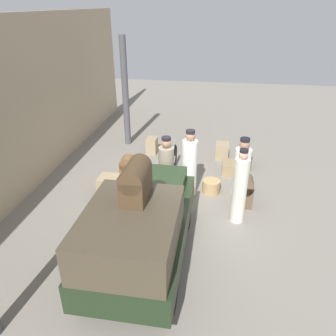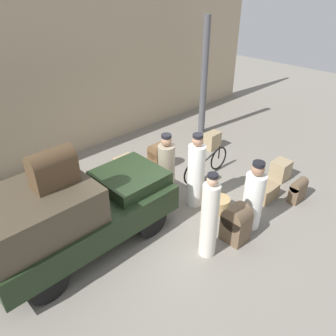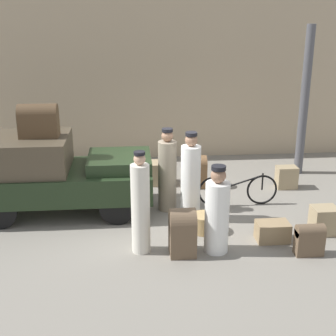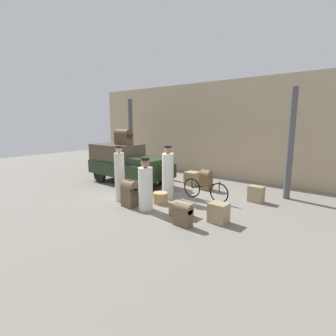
% 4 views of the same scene
% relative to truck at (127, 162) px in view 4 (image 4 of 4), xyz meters
% --- Properties ---
extents(ground_plane, '(30.00, 30.00, 0.00)m').
position_rel_truck_xyz_m(ground_plane, '(2.24, -0.33, -0.90)').
color(ground_plane, gray).
extents(station_building_facade, '(16.00, 0.15, 4.50)m').
position_rel_truck_xyz_m(station_building_facade, '(2.24, 3.74, 1.35)').
color(station_building_facade, tan).
rests_on(station_building_facade, ground).
extents(canopy_pillar_left, '(0.22, 0.22, 3.78)m').
position_rel_truck_xyz_m(canopy_pillar_left, '(-1.88, 1.96, 0.99)').
color(canopy_pillar_left, '#4C4C51').
rests_on(canopy_pillar_left, ground).
extents(canopy_pillar_right, '(0.22, 0.22, 3.78)m').
position_rel_truck_xyz_m(canopy_pillar_right, '(6.08, 1.96, 0.99)').
color(canopy_pillar_right, '#4C4C51').
rests_on(canopy_pillar_right, ground).
extents(truck, '(3.75, 1.68, 1.66)m').
position_rel_truck_xyz_m(truck, '(0.00, 0.00, 0.00)').
color(truck, black).
rests_on(truck, ground).
extents(bicycle, '(1.76, 0.04, 0.73)m').
position_rel_truck_xyz_m(bicycle, '(3.99, -0.02, -0.55)').
color(bicycle, black).
rests_on(bicycle, ground).
extents(wicker_basket, '(0.49, 0.49, 0.35)m').
position_rel_truck_xyz_m(wicker_basket, '(3.04, -1.24, -0.73)').
color(wicker_basket, tan).
rests_on(wicker_basket, ground).
extents(conductor_in_dark_uniform, '(0.39, 0.39, 1.79)m').
position_rel_truck_xyz_m(conductor_in_dark_uniform, '(2.43, -0.09, -0.08)').
color(conductor_in_dark_uniform, gray).
rests_on(conductor_in_dark_uniform, ground).
extents(porter_with_bicycle, '(0.33, 0.33, 1.86)m').
position_rel_truck_xyz_m(porter_with_bicycle, '(1.80, -1.91, -0.04)').
color(porter_with_bicycle, silver).
rests_on(porter_with_bicycle, ground).
extents(porter_lifting_near_truck, '(0.43, 0.43, 1.61)m').
position_rel_truck_xyz_m(porter_lifting_near_truck, '(3.13, -2.02, -0.18)').
color(porter_lifting_near_truck, white).
rests_on(porter_lifting_near_truck, ground).
extents(porter_carrying_trunk, '(0.40, 0.40, 1.85)m').
position_rel_truck_xyz_m(porter_carrying_trunk, '(2.85, -0.64, -0.06)').
color(porter_carrying_trunk, white).
rests_on(porter_carrying_trunk, ground).
extents(trunk_large_brown, '(0.39, 0.41, 0.79)m').
position_rel_truck_xyz_m(trunk_large_brown, '(3.29, 1.18, -0.49)').
color(trunk_large_brown, brown).
rests_on(trunk_large_brown, ground).
extents(suitcase_tan_flat, '(0.54, 0.52, 0.56)m').
position_rel_truck_xyz_m(suitcase_tan_flat, '(2.43, 1.48, -0.63)').
color(suitcase_tan_flat, '#9E8966').
rests_on(suitcase_tan_flat, ground).
extents(trunk_wicker_pale, '(0.48, 0.34, 0.53)m').
position_rel_truck_xyz_m(trunk_wicker_pale, '(5.40, 0.91, -0.64)').
color(trunk_wicker_pale, '#9E8966').
rests_on(trunk_wicker_pale, ground).
extents(suitcase_small_leather, '(0.60, 0.40, 0.37)m').
position_rel_truck_xyz_m(suitcase_small_leather, '(4.26, -1.73, -0.72)').
color(suitcase_small_leather, '#937A56').
rests_on(suitcase_small_leather, ground).
extents(trunk_umber_medium, '(0.49, 0.24, 0.58)m').
position_rel_truck_xyz_m(trunk_umber_medium, '(4.74, -2.30, -0.59)').
color(trunk_umber_medium, brown).
rests_on(trunk_umber_medium, ground).
extents(suitcase_black_upright, '(0.48, 0.42, 0.53)m').
position_rel_truck_xyz_m(suitcase_black_upright, '(5.34, -1.50, -0.64)').
color(suitcase_black_upright, '#9E8966').
rests_on(suitcase_black_upright, ground).
extents(trunk_barrel_dark, '(0.46, 0.49, 0.85)m').
position_rel_truck_xyz_m(trunk_barrel_dark, '(2.52, -2.06, -0.47)').
color(trunk_barrel_dark, brown).
rests_on(trunk_barrel_dark, ground).
extents(trunk_on_truck_roof, '(0.78, 0.41, 0.68)m').
position_rel_truck_xyz_m(trunk_on_truck_roof, '(-0.17, 0.00, 1.10)').
color(trunk_on_truck_roof, '#4C3823').
rests_on(trunk_on_truck_roof, truck).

